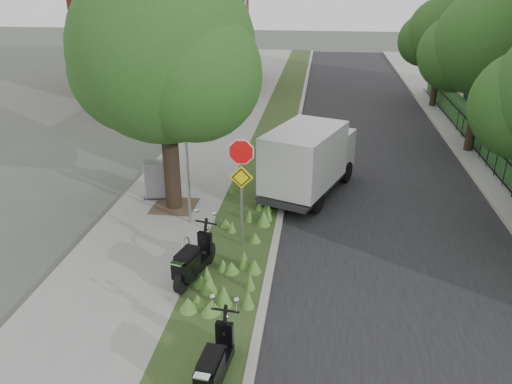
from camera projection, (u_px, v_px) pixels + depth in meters
The scene contains 20 objects.
ground at pixel (291, 263), 13.37m from camera, with size 120.00×120.00×0.00m, color #4C5147.
sidewalk_near at pixel (213, 141), 22.93m from camera, with size 3.50×60.00×0.12m, color gray.
verge at pixel (272, 143), 22.60m from camera, with size 2.00×60.00×0.12m, color #2C411C.
kerb_near at pixel (294, 144), 22.48m from camera, with size 0.20×60.00×0.13m, color #9E9991.
road at pixel (373, 148), 22.09m from camera, with size 7.00×60.00×0.01m, color black.
kerb_far at pixel (455, 151), 21.65m from camera, with size 0.20×60.00×0.13m, color #9E9991.
footpath_far at pixel (496, 152), 21.45m from camera, with size 3.20×60.00×0.12m, color gray.
street_tree_main at pixel (162, 60), 14.52m from camera, with size 6.21×5.54×7.66m.
bare_post at pixel (187, 160), 14.53m from camera, with size 0.08×0.08×4.00m.
bike_hoop at pixel (186, 251), 12.94m from camera, with size 0.06×0.78×0.77m.
sign_assembly at pixel (241, 172), 13.13m from camera, with size 0.94×0.08×3.22m.
fence_far at pixel (475, 138), 21.33m from camera, with size 0.04×24.00×1.00m.
hedge_far at pixel (492, 138), 21.24m from camera, with size 1.00×24.00×1.10m, color #18431F.
brick_building at pixel (170, 22), 32.79m from camera, with size 9.40×10.40×8.30m.
far_tree_b at pixel (484, 48), 19.92m from camera, with size 4.83×4.31×6.56m.
far_tree_c at pixel (441, 36), 27.34m from camera, with size 4.37×3.89×5.93m.
scooter_near at pixel (191, 265), 12.16m from camera, with size 0.73×1.97×0.95m.
scooter_far at pixel (214, 369), 9.00m from camera, with size 0.50×1.87×0.89m.
box_truck at pixel (309, 157), 17.01m from camera, with size 3.29×4.97×2.10m.
utility_cabinet at pixel (157, 180), 16.82m from camera, with size 1.04×0.80×1.25m.
Camera 1 is at (0.57, -11.51, 7.10)m, focal length 35.00 mm.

